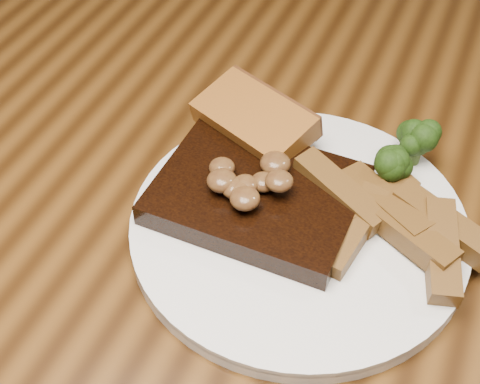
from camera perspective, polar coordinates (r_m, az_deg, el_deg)
The scene contains 9 objects.
dining_table at distance 0.68m, azimuth 0.53°, elevation -6.50°, with size 1.60×0.90×0.75m.
chair_far at distance 1.25m, azimuth 1.06°, elevation 9.41°, with size 0.42×0.42×0.82m.
plate at distance 0.58m, azimuth 5.00°, elevation -3.04°, with size 0.29×0.29×0.01m, color silver.
steak at distance 0.58m, azimuth 1.49°, elevation -0.35°, with size 0.17×0.13×0.03m, color black.
steak_bone at distance 0.55m, azimuth -0.83°, elevation -4.82°, with size 0.13×0.01×0.02m, color #BAAD90.
mushroom_pile at distance 0.57m, azimuth 1.26°, elevation 2.01°, with size 0.08×0.08×0.03m, color brown, non-canonical shape.
garlic_bread at distance 0.64m, azimuth 1.16°, elevation 4.83°, with size 0.11×0.06×0.02m, color #9A5A1C.
potato_wedges at distance 0.57m, azimuth 11.28°, elevation -2.65°, with size 0.12×0.12×0.02m, color brown, non-canonical shape.
broccoli_cluster at distance 0.62m, azimuth 13.62°, elevation 2.22°, with size 0.07×0.07×0.04m, color #1E3B0D, non-canonical shape.
Camera 1 is at (0.15, -0.38, 1.20)m, focal length 50.00 mm.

